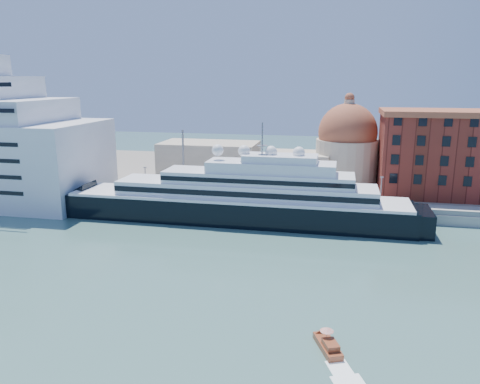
# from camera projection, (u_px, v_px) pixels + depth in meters

# --- Properties ---
(ground) EXTENTS (400.00, 400.00, 0.00)m
(ground) POSITION_uv_depth(u_px,v_px,m) (229.00, 257.00, 89.82)
(ground) COLOR #3B6765
(ground) RESTS_ON ground
(quay) EXTENTS (180.00, 10.00, 2.50)m
(quay) POSITION_uv_depth(u_px,v_px,m) (259.00, 205.00, 121.85)
(quay) COLOR gray
(quay) RESTS_ON ground
(land) EXTENTS (260.00, 72.00, 2.00)m
(land) POSITION_uv_depth(u_px,v_px,m) (279.00, 175.00, 160.89)
(land) COLOR slate
(land) RESTS_ON ground
(quay_fence) EXTENTS (180.00, 0.10, 1.20)m
(quay_fence) POSITION_uv_depth(u_px,v_px,m) (256.00, 202.00, 117.13)
(quay_fence) COLOR slate
(quay_fence) RESTS_ON quay
(superyacht) EXTENTS (92.61, 12.84, 27.68)m
(superyacht) POSITION_uv_depth(u_px,v_px,m) (225.00, 201.00, 111.84)
(superyacht) COLOR black
(superyacht) RESTS_ON ground
(service_barge) EXTENTS (12.92, 6.80, 2.77)m
(service_barge) POSITION_uv_depth(u_px,v_px,m) (41.00, 209.00, 119.91)
(service_barge) COLOR white
(service_barge) RESTS_ON ground
(water_taxi) EXTENTS (4.04, 6.22, 2.81)m
(water_taxi) POSITION_uv_depth(u_px,v_px,m) (328.00, 345.00, 58.77)
(water_taxi) COLOR maroon
(water_taxi) RESTS_ON ground
(warehouse) EXTENTS (43.00, 19.00, 23.25)m
(warehouse) POSITION_uv_depth(u_px,v_px,m) (461.00, 153.00, 125.51)
(warehouse) COLOR maroon
(warehouse) RESTS_ON land
(church) EXTENTS (66.00, 18.00, 25.50)m
(church) POSITION_uv_depth(u_px,v_px,m) (293.00, 155.00, 140.83)
(church) COLOR beige
(church) RESTS_ON land
(lamp_posts) EXTENTS (120.80, 2.40, 18.00)m
(lamp_posts) POSITION_uv_depth(u_px,v_px,m) (210.00, 172.00, 120.74)
(lamp_posts) COLOR slate
(lamp_posts) RESTS_ON quay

